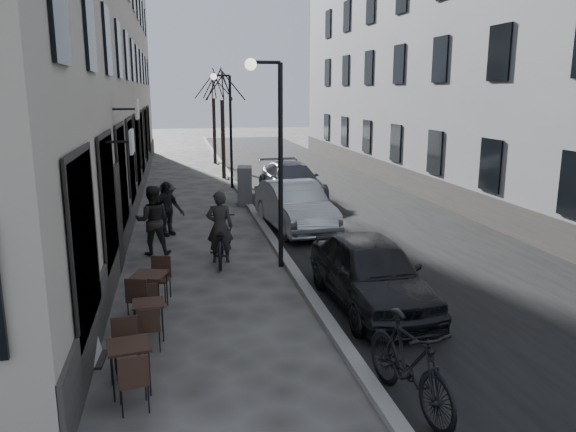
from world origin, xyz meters
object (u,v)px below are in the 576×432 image
object	(u,v)px
bistro_set_b	(149,316)
car_near	(371,272)
utility_cabinet	(245,186)
bistro_set_c	(150,288)
streetlamp_far	(227,118)
sign_board	(89,336)
car_far	(291,181)
pedestrian_near	(153,220)
streetlamp_near	(274,141)
pedestrian_mid	(168,207)
car_mid	(295,206)
tree_near	(222,84)
tree_far	(213,85)
pedestrian_far	(166,209)
moped	(409,364)
bistro_set_a	(130,362)
bicycle	(220,241)

from	to	relation	value
bistro_set_b	car_near	size ratio (longest dim) A/B	0.32
utility_cabinet	bistro_set_c	bearing A→B (deg)	-99.48
streetlamp_far	car_near	size ratio (longest dim) A/B	1.19
sign_board	car_far	xyz separation A→B (m)	(6.18, 13.47, 0.27)
sign_board	pedestrian_near	size ratio (longest dim) A/B	0.59
sign_board	car_near	distance (m)	5.53
streetlamp_near	pedestrian_mid	size ratio (longest dim) A/B	3.23
car_mid	streetlamp_far	bearing A→B (deg)	93.95
tree_near	sign_board	size ratio (longest dim) A/B	5.12
tree_far	pedestrian_far	world-z (taller)	tree_far
utility_cabinet	moped	xyz separation A→B (m)	(0.45, -14.71, -0.09)
streetlamp_near	utility_cabinet	bearing A→B (deg)	88.06
streetlamp_far	car_far	size ratio (longest dim) A/B	1.02
streetlamp_near	bistro_set_a	bearing A→B (deg)	-119.79
bistro_set_b	bistro_set_c	distance (m)	1.33
sign_board	pedestrian_near	world-z (taller)	pedestrian_near
tree_far	moped	distance (m)	27.99
car_near	streetlamp_far	bearing A→B (deg)	94.62
tree_near	car_far	size ratio (longest dim) A/B	1.15
tree_near	pedestrian_mid	distance (m)	11.80
car_mid	sign_board	bearing A→B (deg)	-127.71
bistro_set_a	pedestrian_mid	world-z (taller)	pedestrian_mid
tree_far	pedestrian_near	world-z (taller)	tree_far
bistro_set_b	bistro_set_c	size ratio (longest dim) A/B	0.85
bistro_set_a	car_mid	bearing A→B (deg)	55.16
pedestrian_far	car_far	size ratio (longest dim) A/B	0.34
bistro_set_a	streetlamp_near	bearing A→B (deg)	51.13
streetlamp_near	car_near	world-z (taller)	streetlamp_near
bicycle	pedestrian_mid	xyz separation A→B (m)	(-1.35, 3.50, 0.22)
bistro_set_c	car_far	xyz separation A→B (m)	(5.29, 11.40, 0.25)
pedestrian_near	moped	world-z (taller)	pedestrian_near
streetlamp_near	pedestrian_far	size ratio (longest dim) A/B	3.04
moped	bistro_set_b	bearing A→B (deg)	131.34
bistro_set_c	tree_near	bearing A→B (deg)	96.84
car_far	pedestrian_mid	bearing A→B (deg)	-138.73
tree_near	moped	bearing A→B (deg)	-88.28
tree_far	streetlamp_near	bearing A→B (deg)	-90.20
streetlamp_near	bistro_set_b	bearing A→B (deg)	-128.74
sign_board	moped	bearing A→B (deg)	-22.41
moped	tree_far	bearing A→B (deg)	82.50
sign_board	pedestrian_mid	world-z (taller)	pedestrian_mid
bistro_set_c	car_near	xyz separation A→B (m)	(4.45, -0.64, 0.26)
sign_board	car_mid	size ratio (longest dim) A/B	0.24
car_far	moped	distance (m)	15.85
utility_cabinet	pedestrian_mid	world-z (taller)	pedestrian_mid
pedestrian_near	bistro_set_b	bearing A→B (deg)	92.18
tree_near	moped	size ratio (longest dim) A/B	2.62
utility_cabinet	car_near	world-z (taller)	utility_cabinet
car_mid	car_far	distance (m)	5.36
bistro_set_b	pedestrian_mid	size ratio (longest dim) A/B	0.86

